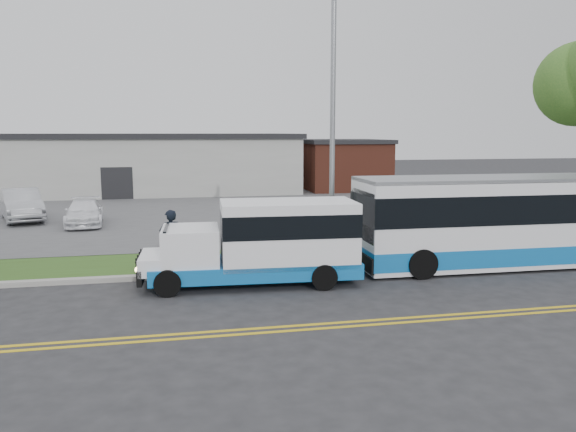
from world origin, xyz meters
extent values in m
plane|color=#28282B|center=(0.00, 0.00, 0.00)|extent=(140.00, 140.00, 0.00)
cube|color=gold|center=(0.00, -3.85, 0.01)|extent=(70.00, 0.12, 0.01)
cube|color=gold|center=(0.00, -4.15, 0.01)|extent=(70.00, 0.12, 0.01)
cube|color=#9E9B93|center=(0.00, 1.10, 0.07)|extent=(80.00, 0.30, 0.15)
cube|color=#34501A|center=(0.00, 2.90, 0.05)|extent=(80.00, 3.30, 0.10)
cube|color=#4C4C4F|center=(0.00, 17.00, 0.05)|extent=(80.00, 25.00, 0.10)
cube|color=#9E9E99|center=(-6.00, 27.00, 2.00)|extent=(25.00, 10.00, 4.00)
cube|color=black|center=(-6.00, 27.00, 4.17)|extent=(25.40, 10.40, 0.35)
cube|color=black|center=(-6.00, 22.05, 1.10)|extent=(2.00, 0.15, 2.20)
cube|color=brown|center=(10.50, 26.00, 1.80)|extent=(6.00, 7.00, 3.60)
cube|color=black|center=(10.50, 26.00, 3.75)|extent=(6.30, 7.30, 0.30)
cylinder|color=gray|center=(3.00, 2.80, 4.85)|extent=(0.18, 0.18, 9.50)
cube|color=#1067B5|center=(-0.14, -0.02, 0.49)|extent=(6.16, 2.36, 0.45)
cube|color=white|center=(0.84, -0.07, 1.51)|extent=(4.02, 2.25, 1.87)
cube|color=black|center=(0.84, -0.07, 1.83)|extent=(4.04, 2.29, 0.67)
cube|color=white|center=(-2.01, 0.08, 1.20)|extent=(1.70, 2.00, 1.07)
cube|color=black|center=(-2.68, 0.11, 1.38)|extent=(0.18, 1.69, 0.80)
cube|color=white|center=(-2.99, 0.13, 0.76)|extent=(0.99, 1.87, 0.49)
cube|color=black|center=(-3.39, 0.15, 0.49)|extent=(0.23, 1.83, 0.45)
sphere|color=#FFD88C|center=(-3.47, -0.51, 0.71)|extent=(0.19, 0.19, 0.18)
sphere|color=#FFD88C|center=(-3.40, 0.82, 0.71)|extent=(0.19, 0.19, 0.18)
cylinder|color=black|center=(-2.68, -0.85, 0.37)|extent=(0.76, 0.29, 0.75)
cylinder|color=black|center=(-2.58, 1.07, 0.37)|extent=(0.76, 0.29, 0.75)
cylinder|color=black|center=(1.68, -1.08, 0.37)|extent=(0.76, 0.29, 0.75)
cylinder|color=black|center=(1.78, 0.84, 0.37)|extent=(0.76, 0.29, 0.75)
cube|color=white|center=(8.75, 0.60, 1.51)|extent=(10.75, 2.60, 2.82)
cube|color=#1067B5|center=(8.75, 0.60, 0.54)|extent=(10.77, 2.61, 0.58)
cube|color=black|center=(8.75, 0.60, 2.04)|extent=(10.79, 2.63, 0.93)
cube|color=black|center=(3.45, 0.68, 1.85)|extent=(0.13, 2.24, 1.56)
cube|color=black|center=(3.38, 0.68, 0.44)|extent=(0.15, 2.44, 0.49)
cube|color=gray|center=(8.75, 0.60, 2.94)|extent=(10.75, 2.60, 0.12)
cylinder|color=black|center=(4.94, -0.49, 0.47)|extent=(0.94, 0.33, 0.93)
cylinder|color=black|center=(4.97, 1.81, 0.47)|extent=(0.94, 0.33, 0.93)
cylinder|color=black|center=(11.30, 1.71, 0.47)|extent=(0.94, 0.33, 0.93)
imported|color=black|center=(-2.58, 1.90, 1.06)|extent=(0.80, 0.63, 1.93)
imported|color=#B4B6BC|center=(-9.85, 13.74, 0.89)|extent=(3.13, 5.08, 1.58)
imported|color=white|center=(-6.59, 11.66, 0.69)|extent=(2.02, 4.22, 1.18)
sphere|color=white|center=(-2.88, 1.65, 0.26)|extent=(0.32, 0.32, 0.32)
sphere|color=white|center=(-2.28, 2.15, 0.26)|extent=(0.32, 0.32, 0.32)
camera|label=1|loc=(-2.48, -16.04, 4.45)|focal=35.00mm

